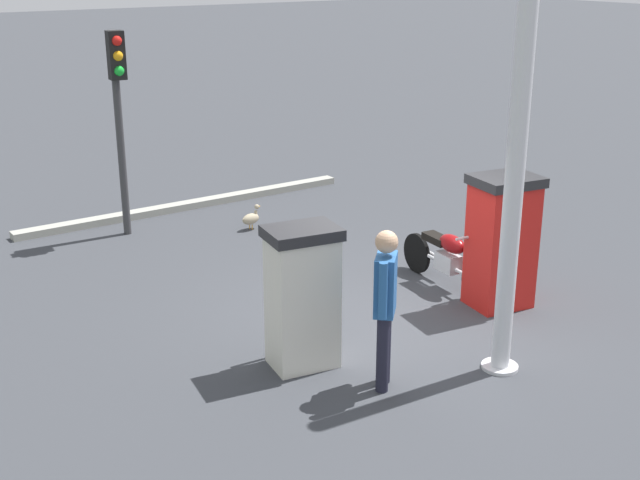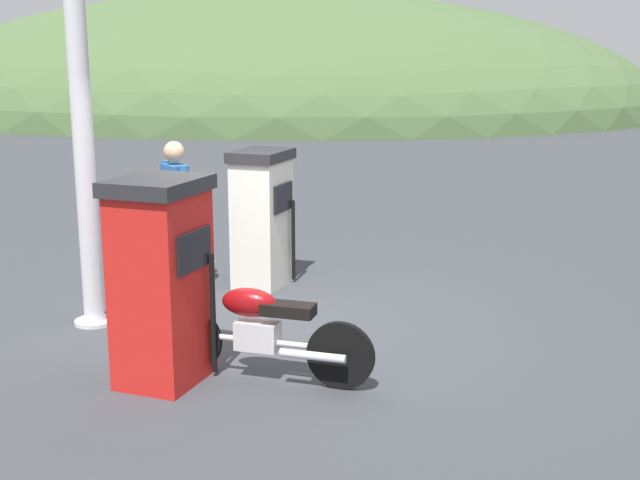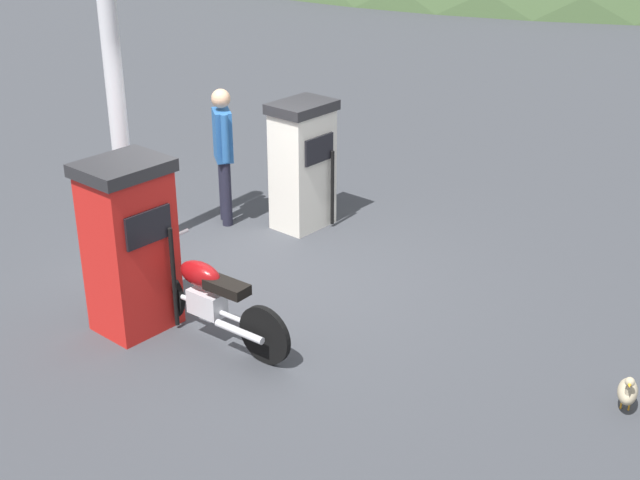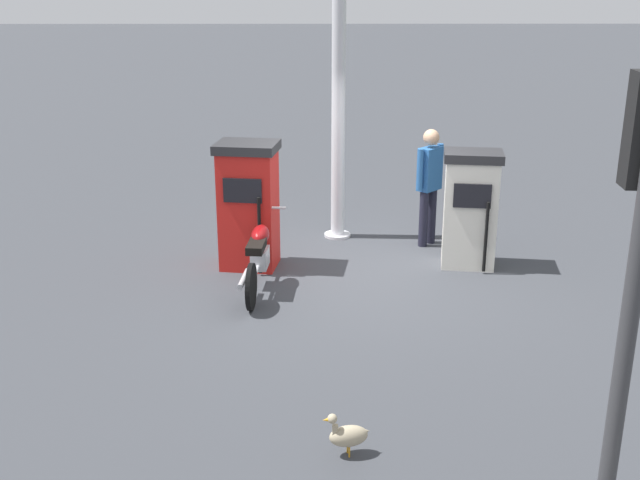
{
  "view_description": "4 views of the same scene",
  "coord_description": "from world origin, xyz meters",
  "px_view_note": "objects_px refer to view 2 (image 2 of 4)",
  "views": [
    {
      "loc": [
        -7.41,
        5.87,
        4.3
      ],
      "look_at": [
        0.75,
        0.46,
        0.91
      ],
      "focal_mm": 46.65,
      "sensor_mm": 36.0,
      "label": 1
    },
    {
      "loc": [
        2.17,
        -7.57,
        2.7
      ],
      "look_at": [
        0.49,
        0.29,
        0.85
      ],
      "focal_mm": 46.45,
      "sensor_mm": 36.0,
      "label": 2
    },
    {
      "loc": [
        5.02,
        -6.73,
        4.25
      ],
      "look_at": [
        0.87,
        -0.2,
        0.76
      ],
      "focal_mm": 47.87,
      "sensor_mm": 36.0,
      "label": 3
    },
    {
      "loc": [
        9.47,
        -0.61,
        3.73
      ],
      "look_at": [
        0.75,
        -0.54,
        0.78
      ],
      "focal_mm": 43.37,
      "sensor_mm": 36.0,
      "label": 4
    }
  ],
  "objects_px": {
    "fuel_pump_near": "(162,280)",
    "motorcycle_near_pump": "(259,327)",
    "fuel_pump_far": "(262,217)",
    "attendant_person": "(176,205)",
    "canopy_support_pole": "(82,117)"
  },
  "relations": [
    {
      "from": "fuel_pump_near",
      "to": "motorcycle_near_pump",
      "type": "height_order",
      "value": "fuel_pump_near"
    },
    {
      "from": "fuel_pump_near",
      "to": "fuel_pump_far",
      "type": "bearing_deg",
      "value": 90.0
    },
    {
      "from": "attendant_person",
      "to": "fuel_pump_near",
      "type": "bearing_deg",
      "value": -70.84
    },
    {
      "from": "fuel_pump_near",
      "to": "attendant_person",
      "type": "bearing_deg",
      "value": 109.16
    },
    {
      "from": "motorcycle_near_pump",
      "to": "canopy_support_pole",
      "type": "relative_size",
      "value": 0.44
    },
    {
      "from": "motorcycle_near_pump",
      "to": "attendant_person",
      "type": "distance_m",
      "value": 2.92
    },
    {
      "from": "fuel_pump_near",
      "to": "motorcycle_near_pump",
      "type": "xyz_separation_m",
      "value": [
        0.76,
        0.18,
        -0.41
      ]
    },
    {
      "from": "fuel_pump_far",
      "to": "motorcycle_near_pump",
      "type": "relative_size",
      "value": 0.84
    },
    {
      "from": "motorcycle_near_pump",
      "to": "attendant_person",
      "type": "height_order",
      "value": "attendant_person"
    },
    {
      "from": "canopy_support_pole",
      "to": "fuel_pump_far",
      "type": "bearing_deg",
      "value": 53.73
    },
    {
      "from": "fuel_pump_far",
      "to": "canopy_support_pole",
      "type": "xyz_separation_m",
      "value": [
        -1.28,
        -1.74,
        1.27
      ]
    },
    {
      "from": "fuel_pump_far",
      "to": "motorcycle_near_pump",
      "type": "bearing_deg",
      "value": -74.67
    },
    {
      "from": "fuel_pump_far",
      "to": "attendant_person",
      "type": "relative_size",
      "value": 0.92
    },
    {
      "from": "fuel_pump_near",
      "to": "canopy_support_pole",
      "type": "height_order",
      "value": "canopy_support_pole"
    },
    {
      "from": "attendant_person",
      "to": "motorcycle_near_pump",
      "type": "bearing_deg",
      "value": -55.04
    }
  ]
}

